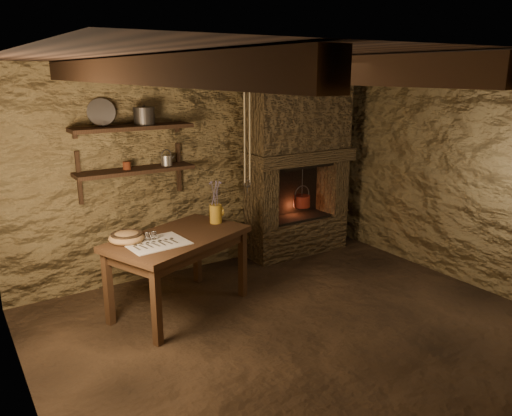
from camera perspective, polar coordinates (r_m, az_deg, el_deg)
floor at (r=4.70m, az=5.51°, el=-14.11°), size 4.50×4.50×0.00m
back_wall at (r=5.90m, az=-6.29°, el=4.42°), size 4.50×0.04×2.40m
left_wall at (r=3.39m, az=-25.51°, el=-5.24°), size 0.04×4.00×2.40m
right_wall at (r=5.89m, az=23.35°, el=3.24°), size 0.04×4.00×2.40m
ceiling at (r=4.10m, az=6.39°, el=16.56°), size 4.50×4.00×0.04m
beam_far_left at (r=3.37m, az=-14.67°, el=14.93°), size 0.14×3.95×0.16m
beam_mid_left at (r=3.81m, az=0.27°, el=15.40°), size 0.14×3.95×0.16m
beam_mid_right at (r=4.43m, az=11.57°, el=15.09°), size 0.14×3.95×0.16m
beam_far_right at (r=5.17m, az=19.83°, el=14.50°), size 0.14×3.95×0.16m
shelf_lower at (r=5.41m, az=-13.63°, el=4.18°), size 1.25×0.30×0.04m
shelf_upper at (r=5.35m, az=-13.94°, el=8.92°), size 1.25×0.30×0.04m
hearth at (r=6.36m, az=4.83°, el=5.49°), size 1.43×0.51×2.30m
work_table at (r=5.00m, az=-8.77°, el=-7.03°), size 1.55×1.22×0.78m
linen_cloth at (r=4.69m, az=-11.28°, el=-3.95°), size 0.57×0.47×0.01m
pewter_cutlery_row at (r=4.67m, az=-11.21°, el=-3.90°), size 0.46×0.21×0.01m
drinking_glasses at (r=4.78m, az=-11.58°, el=-3.13°), size 0.17×0.05×0.07m
stoneware_jug at (r=5.20m, az=-4.62°, el=0.34°), size 0.15×0.15×0.45m
wooden_bowl at (r=4.79m, az=-14.56°, el=-3.31°), size 0.40×0.40×0.12m
iron_stockpot at (r=5.38m, az=-12.66°, el=10.11°), size 0.28×0.28×0.16m
tin_pan at (r=5.35m, az=-17.27°, el=10.40°), size 0.30×0.18×0.28m
small_kettle at (r=5.52m, az=-10.19°, el=5.38°), size 0.19×0.16×0.17m
rusty_tin at (r=5.37m, az=-14.55°, el=4.71°), size 0.10×0.10×0.08m
red_pot at (r=6.45m, az=5.26°, el=0.89°), size 0.24×0.24×0.54m
hanging_ropes at (r=5.01m, az=-1.02°, el=9.53°), size 0.08×0.08×1.20m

